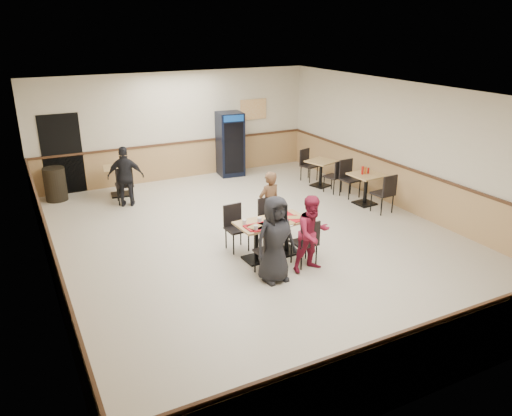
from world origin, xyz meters
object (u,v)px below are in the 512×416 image
diner_woman_left (275,239)px  trash_bin (55,184)px  side_table_near (366,184)px  lone_diner (126,177)px  back_table (119,176)px  main_table (272,233)px  diner_man_opposite (269,205)px  diner_woman_right (312,234)px  side_table_far (321,169)px  pepsi_cooler (230,144)px

diner_woman_left → trash_bin: size_ratio=1.83×
side_table_near → lone_diner: bearing=153.9°
side_table_near → back_table: 6.29m
main_table → side_table_near: size_ratio=1.81×
diner_man_opposite → trash_bin: 5.81m
diner_woman_right → side_table_far: size_ratio=1.70×
side_table_far → lone_diner: bearing=170.3°
diner_man_opposite → back_table: bearing=-71.7°
diner_man_opposite → side_table_far: (2.90, 2.38, -0.23)m
lone_diner → side_table_far: (5.09, -0.87, -0.26)m
main_table → side_table_near: bearing=21.1°
lone_diner → diner_man_opposite: bearing=144.2°
diner_woman_left → pepsi_cooler: size_ratio=0.84×
main_table → trash_bin: 6.26m
diner_woman_right → diner_man_opposite: size_ratio=1.00×
diner_woman_right → main_table: bearing=112.5°
side_table_far → pepsi_cooler: (-1.74, 2.13, 0.44)m
main_table → diner_woman_left: diner_woman_left is taller
main_table → diner_man_opposite: (0.40, 0.85, 0.23)m
pepsi_cooler → trash_bin: size_ratio=2.17×
side_table_near → trash_bin: 7.77m
diner_woman_right → trash_bin: bearing=118.6°
pepsi_cooler → diner_woman_left: bearing=-101.6°
main_table → diner_woman_right: diner_woman_right is taller
pepsi_cooler → lone_diner: bearing=-153.4°
main_table → side_table_near: 3.79m
trash_bin → diner_woman_left: bearing=-64.8°
side_table_far → pepsi_cooler: 2.79m
diner_woman_right → back_table: (-2.17, 5.78, -0.20)m
diner_woman_left → side_table_near: 4.55m
diner_woman_left → trash_bin: diner_woman_left is taller
diner_woman_left → side_table_far: (3.71, 4.08, -0.30)m
diner_woman_left → lone_diner: diner_woman_left is taller
lone_diner → side_table_far: size_ratio=1.77×
diner_man_opposite → lone_diner: size_ratio=0.96×
lone_diner → main_table: bearing=133.7°
diner_woman_right → side_table_far: 4.99m
side_table_near → back_table: bearing=146.8°
side_table_near → back_table: size_ratio=0.97×
main_table → side_table_far: 4.62m
main_table → pepsi_cooler: 5.60m
back_table → pepsi_cooler: (3.35, 0.39, 0.41)m
diner_woman_left → trash_bin: (-2.90, 6.16, -0.35)m
back_table → pepsi_cooler: bearing=6.7°
back_table → pepsi_cooler: 3.40m
diner_woman_left → side_table_near: size_ratio=2.01×
diner_man_opposite → pepsi_cooler: (1.16, 4.51, 0.21)m
side_table_near → pepsi_cooler: bearing=116.5°
main_table → diner_woman_left: 0.98m
side_table_far → pepsi_cooler: bearing=129.2°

